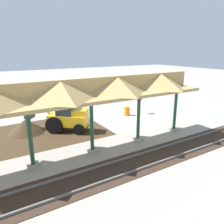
{
  "coord_description": "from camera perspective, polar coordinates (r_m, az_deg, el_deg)",
  "views": [
    {
      "loc": [
        12.13,
        16.97,
        6.53
      ],
      "look_at": [
        3.09,
        2.23,
        1.6
      ],
      "focal_mm": 35.0,
      "sensor_mm": 36.0,
      "label": 1
    }
  ],
  "objects": [
    {
      "name": "platform_canopy",
      "position": [
        13.53,
        -5.57,
        5.78
      ],
      "size": [
        16.43,
        3.2,
        4.9
      ],
      "color": "#9E998E",
      "rests_on": "ground"
    },
    {
      "name": "stop_sign",
      "position": [
        23.04,
        7.18,
        3.03
      ],
      "size": [
        0.74,
        0.22,
        2.02
      ],
      "color": "gray",
      "rests_on": "ground"
    },
    {
      "name": "backhoe",
      "position": [
        18.3,
        -11.83,
        -1.18
      ],
      "size": [
        4.79,
        4.27,
        2.82
      ],
      "color": "yellow",
      "rests_on": "ground"
    },
    {
      "name": "ground_plane",
      "position": [
        21.86,
        3.85,
        -1.51
      ],
      "size": [
        120.0,
        120.0,
        0.0
      ],
      "primitive_type": "plane",
      "color": "#9E998E"
    },
    {
      "name": "rail_tracks",
      "position": [
        16.55,
        19.75,
        -8.22
      ],
      "size": [
        60.0,
        2.58,
        0.15
      ],
      "color": "slate",
      "rests_on": "ground"
    },
    {
      "name": "dirt_mound",
      "position": [
        19.34,
        -21.34,
        -4.97
      ],
      "size": [
        5.81,
        5.81,
        2.28
      ],
      "primitive_type": "cone",
      "color": "#42301E",
      "rests_on": "ground"
    },
    {
      "name": "traffic_barrel",
      "position": [
        22.56,
        3.93,
        0.23
      ],
      "size": [
        0.56,
        0.56,
        0.9
      ],
      "primitive_type": "cylinder",
      "color": "orange",
      "rests_on": "ground"
    },
    {
      "name": "dirt_work_zone",
      "position": [
        18.92,
        -16.35,
        -4.95
      ],
      "size": [
        9.06,
        7.0,
        0.01
      ],
      "primitive_type": "cube",
      "color": "#42301E",
      "rests_on": "ground"
    }
  ]
}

